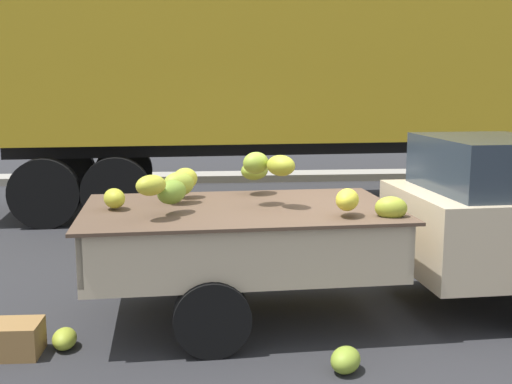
{
  "coord_description": "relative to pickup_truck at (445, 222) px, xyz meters",
  "views": [
    {
      "loc": [
        -1.22,
        -5.87,
        2.22
      ],
      "look_at": [
        -0.66,
        0.22,
        1.16
      ],
      "focal_mm": 44.63,
      "sensor_mm": 36.0,
      "label": 1
    }
  ],
  "objects": [
    {
      "name": "fallen_banana_bunch_near_tailgate",
      "position": [
        -3.54,
        -0.65,
        -0.79
      ],
      "size": [
        0.21,
        0.31,
        0.17
      ],
      "primitive_type": "ellipsoid",
      "rotation": [
        0.0,
        0.0,
        1.62
      ],
      "color": "#99A72F",
      "rests_on": "ground"
    },
    {
      "name": "fallen_banana_bunch_by_wheel",
      "position": [
        -1.27,
        -1.31,
        -0.78
      ],
      "size": [
        0.35,
        0.37,
        0.2
      ],
      "primitive_type": "ellipsoid",
      "rotation": [
        0.0,
        0.0,
        1.03
      ],
      "color": "olive",
      "rests_on": "ground"
    },
    {
      "name": "curb_strip",
      "position": [
        -1.16,
        8.56,
        -0.8
      ],
      "size": [
        80.0,
        0.8,
        0.16
      ],
      "primitive_type": "cube",
      "color": "gray",
      "rests_on": "ground"
    },
    {
      "name": "ground",
      "position": [
        -1.16,
        0.01,
        -0.88
      ],
      "size": [
        220.0,
        220.0,
        0.0
      ],
      "primitive_type": "plane",
      "color": "#28282B"
    },
    {
      "name": "pickup_truck",
      "position": [
        0.0,
        0.0,
        0.0
      ],
      "size": [
        5.15,
        1.99,
        1.7
      ],
      "rotation": [
        0.0,
        0.0,
        0.05
      ],
      "color": "#CCB793",
      "rests_on": "ground"
    },
    {
      "name": "semi_trailer",
      "position": [
        -0.22,
        5.49,
        1.66
      ],
      "size": [
        12.13,
        3.25,
        3.95
      ],
      "rotation": [
        0.0,
        0.0,
        0.06
      ],
      "color": "gold",
      "rests_on": "ground"
    },
    {
      "name": "produce_crate",
      "position": [
        -3.97,
        -0.74,
        -0.74
      ],
      "size": [
        0.53,
        0.37,
        0.28
      ],
      "primitive_type": "cube",
      "rotation": [
        0.0,
        0.0,
        -0.03
      ],
      "color": "olive",
      "rests_on": "ground"
    }
  ]
}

